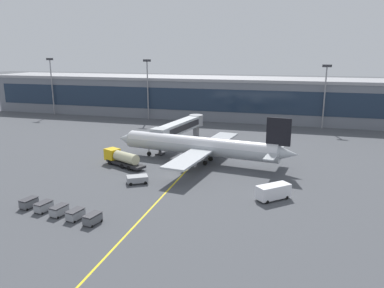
{
  "coord_description": "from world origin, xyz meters",
  "views": [
    {
      "loc": [
        22.78,
        -65.55,
        23.57
      ],
      "look_at": [
        1.04,
        8.88,
        4.5
      ],
      "focal_mm": 34.79,
      "sensor_mm": 36.0,
      "label": 1
    }
  ],
  "objects_px": {
    "baggage_cart_0": "(29,203)",
    "pushback_tug": "(138,179)",
    "main_airliner": "(200,146)",
    "baggage_cart_2": "(59,210)",
    "baggage_cart_4": "(93,219)",
    "baggage_cart_1": "(44,206)",
    "lavatory_truck": "(274,191)",
    "baggage_cart_3": "(75,214)",
    "fuel_tanker": "(122,158)"
  },
  "relations": [
    {
      "from": "fuel_tanker",
      "to": "baggage_cart_1",
      "type": "height_order",
      "value": "fuel_tanker"
    },
    {
      "from": "lavatory_truck",
      "to": "baggage_cart_3",
      "type": "xyz_separation_m",
      "value": [
        -27.06,
        -15.88,
        -0.64
      ]
    },
    {
      "from": "lavatory_truck",
      "to": "baggage_cart_4",
      "type": "distance_m",
      "value": 29.03
    },
    {
      "from": "fuel_tanker",
      "to": "baggage_cart_4",
      "type": "height_order",
      "value": "fuel_tanker"
    },
    {
      "from": "baggage_cart_1",
      "to": "baggage_cart_3",
      "type": "bearing_deg",
      "value": -10.27
    },
    {
      "from": "main_airliner",
      "to": "pushback_tug",
      "type": "bearing_deg",
      "value": -114.77
    },
    {
      "from": "pushback_tug",
      "to": "baggage_cart_3",
      "type": "bearing_deg",
      "value": -97.61
    },
    {
      "from": "main_airliner",
      "to": "lavatory_truck",
      "type": "bearing_deg",
      "value": -45.22
    },
    {
      "from": "lavatory_truck",
      "to": "fuel_tanker",
      "type": "bearing_deg",
      "value": 163.0
    },
    {
      "from": "main_airliner",
      "to": "baggage_cart_2",
      "type": "height_order",
      "value": "main_airliner"
    },
    {
      "from": "lavatory_truck",
      "to": "main_airliner",
      "type": "bearing_deg",
      "value": 134.78
    },
    {
      "from": "lavatory_truck",
      "to": "pushback_tug",
      "type": "bearing_deg",
      "value": 177.93
    },
    {
      "from": "baggage_cart_3",
      "to": "baggage_cart_4",
      "type": "distance_m",
      "value": 3.2
    },
    {
      "from": "fuel_tanker",
      "to": "lavatory_truck",
      "type": "height_order",
      "value": "fuel_tanker"
    },
    {
      "from": "baggage_cart_0",
      "to": "baggage_cart_4",
      "type": "bearing_deg",
      "value": -10.27
    },
    {
      "from": "fuel_tanker",
      "to": "baggage_cart_2",
      "type": "relative_size",
      "value": 3.78
    },
    {
      "from": "main_airliner",
      "to": "lavatory_truck",
      "type": "height_order",
      "value": "main_airliner"
    },
    {
      "from": "pushback_tug",
      "to": "baggage_cart_2",
      "type": "xyz_separation_m",
      "value": [
        -5.39,
        -16.21,
        -0.07
      ]
    },
    {
      "from": "main_airliner",
      "to": "baggage_cart_2",
      "type": "distance_m",
      "value": 35.28
    },
    {
      "from": "fuel_tanker",
      "to": "baggage_cart_1",
      "type": "bearing_deg",
      "value": -91.85
    },
    {
      "from": "baggage_cart_3",
      "to": "baggage_cart_4",
      "type": "xyz_separation_m",
      "value": [
        3.15,
        -0.57,
        0.0
      ]
    },
    {
      "from": "baggage_cart_2",
      "to": "baggage_cart_3",
      "type": "bearing_deg",
      "value": -10.27
    },
    {
      "from": "baggage_cart_2",
      "to": "baggage_cart_4",
      "type": "relative_size",
      "value": 1.0
    },
    {
      "from": "main_airliner",
      "to": "baggage_cart_0",
      "type": "bearing_deg",
      "value": -121.45
    },
    {
      "from": "baggage_cart_1",
      "to": "main_airliner",
      "type": "bearing_deg",
      "value": 63.31
    },
    {
      "from": "fuel_tanker",
      "to": "baggage_cart_3",
      "type": "xyz_separation_m",
      "value": [
        5.5,
        -25.83,
        -0.96
      ]
    },
    {
      "from": "baggage_cart_0",
      "to": "main_airliner",
      "type": "bearing_deg",
      "value": 58.55
    },
    {
      "from": "baggage_cart_2",
      "to": "fuel_tanker",
      "type": "bearing_deg",
      "value": 95.31
    },
    {
      "from": "baggage_cart_3",
      "to": "lavatory_truck",
      "type": "bearing_deg",
      "value": 30.4
    },
    {
      "from": "baggage_cart_1",
      "to": "baggage_cart_2",
      "type": "distance_m",
      "value": 3.2
    },
    {
      "from": "pushback_tug",
      "to": "main_airliner",
      "type": "bearing_deg",
      "value": 65.23
    },
    {
      "from": "main_airliner",
      "to": "baggage_cart_3",
      "type": "xyz_separation_m",
      "value": [
        -9.84,
        -33.24,
        -2.94
      ]
    },
    {
      "from": "baggage_cart_4",
      "to": "baggage_cart_1",
      "type": "bearing_deg",
      "value": 169.73
    },
    {
      "from": "baggage_cart_1",
      "to": "baggage_cart_4",
      "type": "relative_size",
      "value": 1.0
    },
    {
      "from": "main_airliner",
      "to": "pushback_tug",
      "type": "xyz_separation_m",
      "value": [
        -7.6,
        -16.46,
        -2.87
      ]
    },
    {
      "from": "main_airliner",
      "to": "baggage_cart_1",
      "type": "relative_size",
      "value": 14.66
    },
    {
      "from": "main_airliner",
      "to": "fuel_tanker",
      "type": "height_order",
      "value": "main_airliner"
    },
    {
      "from": "main_airliner",
      "to": "baggage_cart_0",
      "type": "height_order",
      "value": "main_airliner"
    },
    {
      "from": "pushback_tug",
      "to": "baggage_cart_0",
      "type": "distance_m",
      "value": 19.07
    },
    {
      "from": "baggage_cart_0",
      "to": "pushback_tug",
      "type": "bearing_deg",
      "value": 52.2
    },
    {
      "from": "lavatory_truck",
      "to": "pushback_tug",
      "type": "xyz_separation_m",
      "value": [
        -24.82,
        0.9,
        -0.57
      ]
    },
    {
      "from": "pushback_tug",
      "to": "baggage_cart_1",
      "type": "distance_m",
      "value": 17.82
    },
    {
      "from": "fuel_tanker",
      "to": "baggage_cart_3",
      "type": "relative_size",
      "value": 3.78
    },
    {
      "from": "main_airliner",
      "to": "baggage_cart_4",
      "type": "xyz_separation_m",
      "value": [
        -6.69,
        -33.81,
        -2.94
      ]
    },
    {
      "from": "lavatory_truck",
      "to": "baggage_cart_1",
      "type": "distance_m",
      "value": 36.48
    },
    {
      "from": "main_airliner",
      "to": "pushback_tug",
      "type": "height_order",
      "value": "main_airliner"
    },
    {
      "from": "lavatory_truck",
      "to": "pushback_tug",
      "type": "height_order",
      "value": "lavatory_truck"
    },
    {
      "from": "baggage_cart_3",
      "to": "fuel_tanker",
      "type": "bearing_deg",
      "value": 102.02
    },
    {
      "from": "pushback_tug",
      "to": "baggage_cart_4",
      "type": "relative_size",
      "value": 1.54
    },
    {
      "from": "main_airliner",
      "to": "baggage_cart_1",
      "type": "xyz_separation_m",
      "value": [
        -16.14,
        -32.1,
        -2.94
      ]
    }
  ]
}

